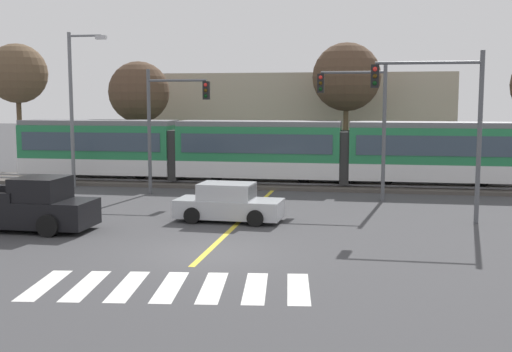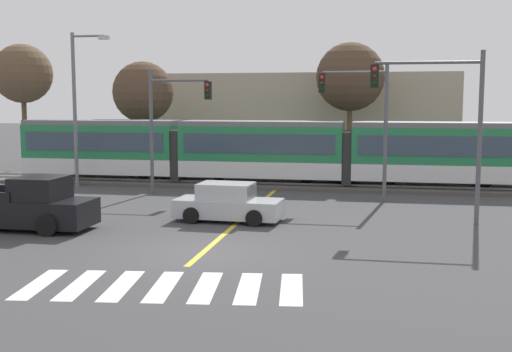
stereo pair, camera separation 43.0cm
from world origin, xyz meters
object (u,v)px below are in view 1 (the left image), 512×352
object	(u,v)px
traffic_light_mid_right	(443,110)
traffic_light_far_right	(362,111)
street_lamp_west	(75,100)
bare_tree_west	(139,92)
sedan_crossing	(229,204)
bare_tree_east	(346,77)
traffic_light_far_left	(169,114)
pickup_truck	(25,207)
bare_tree_far_west	(17,74)
light_rail_tram	(259,149)

from	to	relation	value
traffic_light_mid_right	traffic_light_far_right	world-z (taller)	traffic_light_mid_right
street_lamp_west	bare_tree_west	size ratio (longest dim) A/B	1.16
sedan_crossing	bare_tree_west	bearing A→B (deg)	121.32
street_lamp_west	bare_tree_east	bearing A→B (deg)	30.36
traffic_light_far_left	bare_tree_east	xyz separation A→B (m)	(8.49, 9.96, 2.11)
traffic_light_mid_right	traffic_light_far_right	bearing A→B (deg)	121.84
pickup_truck	traffic_light_far_right	xyz separation A→B (m)	(12.13, 9.26, 3.40)
pickup_truck	bare_tree_east	world-z (taller)	bare_tree_east
traffic_light_far_left	bare_tree_far_west	size ratio (longest dim) A/B	0.75
bare_tree_far_west	bare_tree_west	size ratio (longest dim) A/B	1.16
street_lamp_west	bare_tree_west	bearing A→B (deg)	81.10
traffic_light_far_right	bare_tree_east	world-z (taller)	bare_tree_east
pickup_truck	bare_tree_east	xyz separation A→B (m)	(11.00, 19.57, 5.34)
traffic_light_far_right	bare_tree_east	size ratio (longest dim) A/B	0.78
traffic_light_far_right	street_lamp_west	distance (m)	15.55
traffic_light_far_right	bare_tree_far_west	size ratio (longest dim) A/B	0.77
traffic_light_far_right	street_lamp_west	xyz separation A→B (m)	(-15.41, 1.95, 0.53)
street_lamp_west	bare_tree_west	world-z (taller)	street_lamp_west
traffic_light_far_right	bare_tree_west	world-z (taller)	bare_tree_west
bare_tree_far_west	bare_tree_west	world-z (taller)	bare_tree_far_west
traffic_light_far_left	bare_tree_west	distance (m)	9.84
traffic_light_mid_right	bare_tree_west	xyz separation A→B (m)	(-17.46, 13.97, 0.86)
traffic_light_mid_right	bare_tree_east	distance (m)	16.04
light_rail_tram	sedan_crossing	size ratio (longest dim) A/B	6.54
sedan_crossing	traffic_light_far_left	size ratio (longest dim) A/B	0.68
traffic_light_mid_right	bare_tree_far_west	size ratio (longest dim) A/B	0.79
pickup_truck	traffic_light_mid_right	xyz separation A→B (m)	(15.27, 4.21, 3.56)
bare_tree_far_west	pickup_truck	bearing A→B (deg)	-59.65
pickup_truck	bare_tree_west	world-z (taller)	bare_tree_west
traffic_light_far_right	bare_tree_west	bearing A→B (deg)	148.09
bare_tree_east	traffic_light_far_left	bearing A→B (deg)	-130.43
sedan_crossing	bare_tree_west	size ratio (longest dim) A/B	0.59
sedan_crossing	pickup_truck	size ratio (longest dim) A/B	0.79
bare_tree_west	sedan_crossing	bearing A→B (deg)	-58.68
sedan_crossing	traffic_light_far_left	distance (m)	8.69
traffic_light_far_left	street_lamp_west	size ratio (longest dim) A/B	0.75
traffic_light_far_right	street_lamp_west	size ratio (longest dim) A/B	0.77
light_rail_tram	pickup_truck	world-z (taller)	light_rail_tram
pickup_truck	traffic_light_far_right	world-z (taller)	traffic_light_far_right
bare_tree_east	pickup_truck	bearing A→B (deg)	-119.34
traffic_light_far_left	bare_tree_east	bearing A→B (deg)	49.57
sedan_crossing	traffic_light_far_left	world-z (taller)	traffic_light_far_left
pickup_truck	traffic_light_far_left	xyz separation A→B (m)	(2.51, 9.61, 3.23)
traffic_light_far_right	bare_tree_west	distance (m)	16.90
street_lamp_west	bare_tree_far_west	distance (m)	9.34
sedan_crossing	pickup_truck	world-z (taller)	pickup_truck
traffic_light_far_left	bare_tree_far_west	bearing A→B (deg)	148.65
bare_tree_west	bare_tree_east	bearing A→B (deg)	6.04
traffic_light_far_left	bare_tree_far_west	xyz separation A→B (m)	(-12.65, 7.71, 2.38)
bare_tree_east	bare_tree_west	bearing A→B (deg)	-173.96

